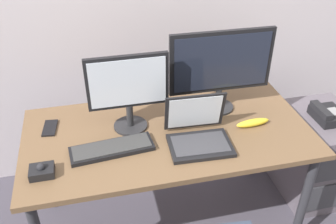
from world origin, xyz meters
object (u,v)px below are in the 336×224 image
object	(u,v)px
coffee_mug	(178,112)
banana	(253,123)
file_cabinet	(315,154)
monitor_side	(128,88)
cell_phone	(50,128)
monitor_main	(221,66)
desk_phone	(327,114)
trackball_mouse	(42,171)
laptop	(198,133)
keyboard	(112,148)

from	to	relation	value
coffee_mug	banana	distance (m)	0.41
file_cabinet	monitor_side	distance (m)	1.39
monitor_side	coffee_mug	distance (m)	0.32
banana	cell_phone	bearing A→B (deg)	168.32
monitor_side	monitor_main	bearing A→B (deg)	7.82
file_cabinet	coffee_mug	world-z (taller)	coffee_mug
desk_phone	banana	world-z (taller)	banana
monitor_side	cell_phone	size ratio (longest dim) A/B	2.95
file_cabinet	desk_phone	world-z (taller)	desk_phone
monitor_side	coffee_mug	bearing A→B (deg)	-0.12
monitor_side	banana	size ratio (longest dim) A/B	2.20
monitor_side	trackball_mouse	xyz separation A→B (m)	(-0.45, -0.28, -0.22)
laptop	keyboard	bearing A→B (deg)	176.69
banana	file_cabinet	bearing A→B (deg)	14.46
file_cabinet	banana	world-z (taller)	banana
keyboard	cell_phone	size ratio (longest dim) A/B	2.96
desk_phone	banana	size ratio (longest dim) A/B	1.05
keyboard	trackball_mouse	size ratio (longest dim) A/B	3.83
file_cabinet	trackball_mouse	distance (m)	1.75
keyboard	laptop	bearing A→B (deg)	-3.31
file_cabinet	monitor_main	distance (m)	0.99
monitor_side	keyboard	world-z (taller)	monitor_side
coffee_mug	banana	size ratio (longest dim) A/B	0.61
monitor_side	trackball_mouse	distance (m)	0.57
file_cabinet	trackball_mouse	size ratio (longest dim) A/B	5.41
laptop	coffee_mug	world-z (taller)	laptop
coffee_mug	banana	xyz separation A→B (m)	(0.38, -0.14, -0.04)
monitor_side	keyboard	bearing A→B (deg)	-123.64
monitor_side	keyboard	size ratio (longest dim) A/B	0.99
trackball_mouse	monitor_side	bearing A→B (deg)	32.13
banana	monitor_side	bearing A→B (deg)	167.61
monitor_main	trackball_mouse	xyz separation A→B (m)	(-0.97, -0.35, -0.25)
desk_phone	monitor_side	world-z (taller)	monitor_side
monitor_main	file_cabinet	bearing A→B (deg)	-5.26
cell_phone	banana	xyz separation A→B (m)	(1.07, -0.22, 0.02)
trackball_mouse	cell_phone	distance (m)	0.36
desk_phone	keyboard	size ratio (longest dim) A/B	0.48
cell_phone	monitor_side	bearing A→B (deg)	-4.03
monitor_side	banana	bearing A→B (deg)	-12.39
file_cabinet	coffee_mug	xyz separation A→B (m)	(-0.95, -0.01, 0.49)
monitor_main	keyboard	world-z (taller)	monitor_main
monitor_main	banana	world-z (taller)	monitor_main
keyboard	cell_phone	distance (m)	0.40
desk_phone	laptop	bearing A→B (deg)	-167.72
keyboard	banana	xyz separation A→B (m)	(0.76, 0.04, 0.01)
keyboard	banana	world-z (taller)	banana
file_cabinet	banana	size ratio (longest dim) A/B	3.13
trackball_mouse	banana	bearing A→B (deg)	7.27
monitor_main	coffee_mug	bearing A→B (deg)	-164.32
desk_phone	monitor_main	xyz separation A→B (m)	(-0.69, 0.08, 0.37)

